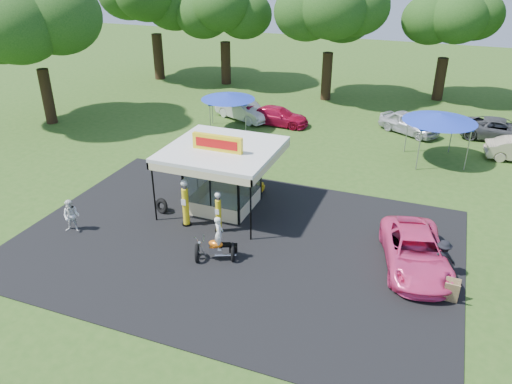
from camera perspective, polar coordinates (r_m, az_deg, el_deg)
ground at (r=21.85m, az=-4.36°, el=-8.39°), size 120.00×120.00×0.00m
asphalt_apron at (r=23.35m, az=-2.27°, el=-5.75°), size 20.00×14.00×0.04m
gas_station_kiosk at (r=25.64m, az=-3.80°, el=1.80°), size 5.40×5.40×4.18m
gas_pump_left at (r=24.37m, az=-8.06°, el=-1.36°), size 0.46×0.46×2.48m
gas_pump_right at (r=23.73m, az=-4.31°, el=-2.43°), size 0.40×0.40×2.13m
motorcycle at (r=21.77m, az=-4.40°, el=-5.81°), size 1.94×1.49×2.21m
spare_tires at (r=26.14m, az=-10.74°, el=-1.57°), size 0.93×0.64×0.77m
a_frame_sign at (r=20.91m, az=21.43°, el=-10.55°), size 0.57×0.52×1.00m
kiosk_car at (r=28.01m, az=-1.85°, el=1.14°), size 2.82×1.13×0.96m
pink_sedan at (r=22.35m, az=17.76°, el=-6.55°), size 3.76×5.88×1.51m
spectator_west at (r=25.37m, az=-20.34°, el=-2.59°), size 0.96×0.84×1.68m
spectator_east_a at (r=22.17m, az=20.53°, el=-7.09°), size 1.14×0.76×1.65m
bg_car_a at (r=39.69m, az=-1.46°, el=9.40°), size 5.21×3.57×1.63m
bg_car_b at (r=38.55m, az=2.57°, el=8.66°), size 4.78×2.11×1.36m
bg_car_c at (r=38.31m, az=17.11°, el=7.53°), size 4.83×3.84×1.54m
bg_car_d at (r=39.38m, az=26.18°, el=6.43°), size 5.53×2.79×1.50m
tent_west at (r=37.08m, az=-3.22°, el=10.86°), size 3.96×3.96×2.77m
tent_east at (r=33.10m, az=20.28°, el=7.97°), size 4.52×4.52×3.16m
oak_far_b at (r=49.73m, az=-3.64°, el=20.27°), size 9.36×9.36×11.17m
oak_far_c at (r=44.44m, az=8.53°, el=19.64°), size 9.86×9.86×11.62m
oak_far_d at (r=46.91m, az=21.20°, el=17.51°), size 8.56×8.56×10.19m
oak_near at (r=40.67m, az=-24.17°, el=17.64°), size 10.71×10.71×12.33m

